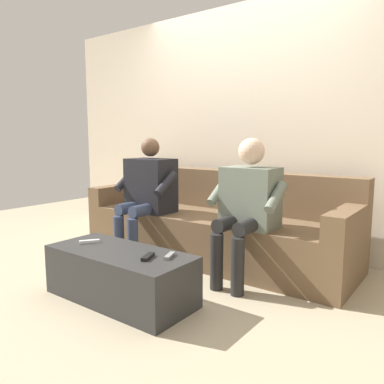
{
  "coord_description": "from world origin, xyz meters",
  "views": [
    {
      "loc": [
        -1.92,
        2.82,
        1.13
      ],
      "look_at": [
        0.0,
        0.23,
        0.67
      ],
      "focal_mm": 35.29,
      "sensor_mm": 36.0,
      "label": 1
    }
  ],
  "objects_px": {
    "person_left_seated": "(247,201)",
    "person_right_seated": "(147,190)",
    "couch": "(216,227)",
    "coffee_table": "(120,275)",
    "remote_gray": "(170,256)",
    "remote_black": "(148,257)",
    "remote_white": "(89,242)"
  },
  "relations": [
    {
      "from": "couch",
      "to": "person_left_seated",
      "type": "relative_size",
      "value": 2.29
    },
    {
      "from": "person_right_seated",
      "to": "couch",
      "type": "bearing_deg",
      "value": -145.36
    },
    {
      "from": "person_right_seated",
      "to": "person_left_seated",
      "type": "bearing_deg",
      "value": 179.66
    },
    {
      "from": "couch",
      "to": "coffee_table",
      "type": "relative_size",
      "value": 2.39
    },
    {
      "from": "person_right_seated",
      "to": "remote_white",
      "type": "height_order",
      "value": "person_right_seated"
    },
    {
      "from": "couch",
      "to": "remote_gray",
      "type": "bearing_deg",
      "value": 108.31
    },
    {
      "from": "couch",
      "to": "remote_gray",
      "type": "xyz_separation_m",
      "value": [
        -0.37,
        1.13,
        0.07
      ]
    },
    {
      "from": "person_right_seated",
      "to": "remote_white",
      "type": "bearing_deg",
      "value": 103.62
    },
    {
      "from": "remote_gray",
      "to": "person_right_seated",
      "type": "bearing_deg",
      "value": -150.67
    },
    {
      "from": "person_left_seated",
      "to": "coffee_table",
      "type": "bearing_deg",
      "value": 57.78
    },
    {
      "from": "couch",
      "to": "coffee_table",
      "type": "xyz_separation_m",
      "value": [
        0.0,
        1.23,
        -0.12
      ]
    },
    {
      "from": "person_left_seated",
      "to": "remote_black",
      "type": "height_order",
      "value": "person_left_seated"
    },
    {
      "from": "person_left_seated",
      "to": "person_right_seated",
      "type": "height_order",
      "value": "same"
    },
    {
      "from": "person_right_seated",
      "to": "remote_gray",
      "type": "height_order",
      "value": "person_right_seated"
    },
    {
      "from": "person_right_seated",
      "to": "remote_gray",
      "type": "relative_size",
      "value": 8.64
    },
    {
      "from": "person_left_seated",
      "to": "remote_gray",
      "type": "xyz_separation_m",
      "value": [
        0.16,
        0.76,
        -0.28
      ]
    },
    {
      "from": "couch",
      "to": "remote_white",
      "type": "bearing_deg",
      "value": 75.0
    },
    {
      "from": "couch",
      "to": "remote_white",
      "type": "relative_size",
      "value": 17.73
    },
    {
      "from": "coffee_table",
      "to": "person_right_seated",
      "type": "distance_m",
      "value": 1.11
    },
    {
      "from": "couch",
      "to": "remote_white",
      "type": "xyz_separation_m",
      "value": [
        0.33,
        1.23,
        0.07
      ]
    },
    {
      "from": "remote_black",
      "to": "remote_white",
      "type": "bearing_deg",
      "value": 68.75
    },
    {
      "from": "remote_black",
      "to": "coffee_table",
      "type": "bearing_deg",
      "value": 68.15
    },
    {
      "from": "couch",
      "to": "person_left_seated",
      "type": "distance_m",
      "value": 0.74
    },
    {
      "from": "coffee_table",
      "to": "person_right_seated",
      "type": "bearing_deg",
      "value": -57.97
    },
    {
      "from": "couch",
      "to": "remote_white",
      "type": "distance_m",
      "value": 1.27
    },
    {
      "from": "remote_white",
      "to": "remote_black",
      "type": "xyz_separation_m",
      "value": [
        -0.61,
        0.01,
        0.0
      ]
    },
    {
      "from": "couch",
      "to": "remote_black",
      "type": "relative_size",
      "value": 17.96
    },
    {
      "from": "couch",
      "to": "coffee_table",
      "type": "distance_m",
      "value": 1.23
    },
    {
      "from": "couch",
      "to": "person_right_seated",
      "type": "bearing_deg",
      "value": 34.64
    },
    {
      "from": "remote_gray",
      "to": "remote_black",
      "type": "bearing_deg",
      "value": -64.65
    },
    {
      "from": "coffee_table",
      "to": "remote_white",
      "type": "distance_m",
      "value": 0.38
    },
    {
      "from": "remote_white",
      "to": "remote_black",
      "type": "relative_size",
      "value": 1.01
    }
  ]
}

